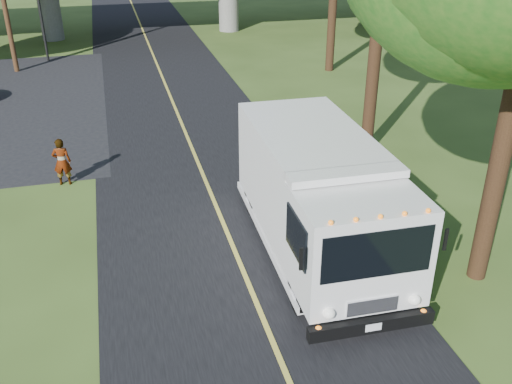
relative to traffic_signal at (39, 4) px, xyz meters
name	(u,v)px	position (x,y,z in m)	size (l,w,h in m)	color
ground	(272,341)	(6.00, -26.00, -3.20)	(120.00, 120.00, 0.00)	#374D1B
road	(195,157)	(6.00, -16.00, -3.19)	(7.00, 90.00, 0.02)	black
lane_line	(195,156)	(6.00, -16.00, -3.17)	(0.12, 90.00, 0.01)	gold
traffic_signal	(39,4)	(0.00, 0.00, 0.00)	(0.18, 0.22, 5.20)	black
step_van	(318,194)	(8.06, -22.94, -1.53)	(2.85, 7.39, 3.08)	white
pedestrian	(62,162)	(1.55, -17.14, -2.41)	(0.57, 0.38, 1.58)	gray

